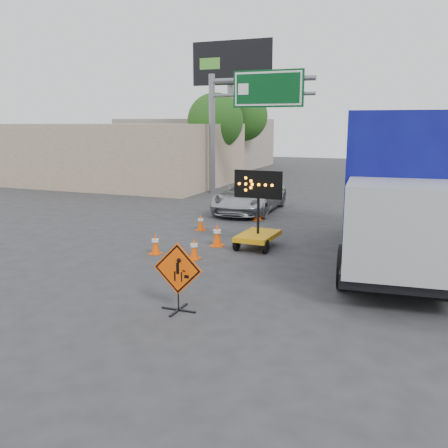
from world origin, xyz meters
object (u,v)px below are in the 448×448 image
Objects in this scene: construction_sign at (178,275)px; arrow_board at (258,230)px; box_truck at (399,195)px; pickup_truck at (249,196)px.

arrow_board reaches higher than construction_sign.
arrow_board is (-0.17, 6.05, -0.23)m from construction_sign.
pickup_truck is at bearing 131.89° from box_truck.
box_truck is at bearing 3.32° from arrow_board.
pickup_truck is at bearing 113.62° from arrow_board.
construction_sign is 0.29× the size of pickup_truck.
construction_sign is at bearing -129.78° from box_truck.
construction_sign reaches higher than pickup_truck.
box_truck reaches higher than arrow_board.
pickup_truck is (-2.53, 6.38, 0.15)m from arrow_board.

